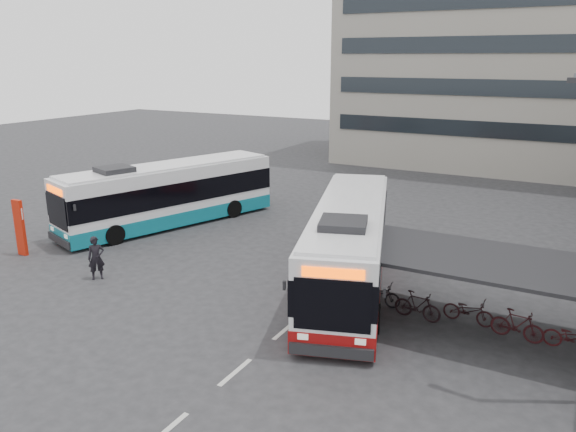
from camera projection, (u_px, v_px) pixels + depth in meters
The scene contains 9 objects.
ground at pixel (224, 314), 19.78m from camera, with size 120.00×120.00×0.00m, color #28282B.
bike_shelter at pixel (493, 292), 18.02m from camera, with size 10.00×4.00×2.54m.
office_block at pixel (546, 7), 44.01m from camera, with size 30.00×15.00×25.00m, color gray.
road_markings at pixel (235, 372), 16.09m from camera, with size 0.15×7.60×0.01m.
bus_main at pixel (349, 246), 21.79m from camera, with size 6.20×12.26×3.56m.
bus_teal at pixel (169, 195), 29.96m from camera, with size 6.31×12.13×3.53m.
pedestrian at pixel (96, 258), 22.66m from camera, with size 0.66×0.43×1.80m, color black.
sign_totem_mid at pixel (20, 227), 25.33m from camera, with size 0.56×0.18×2.59m.
sign_totem_north at pixel (150, 184), 33.92m from camera, with size 0.54×0.30×2.54m.
Camera 1 is at (10.66, -14.79, 8.71)m, focal length 35.00 mm.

